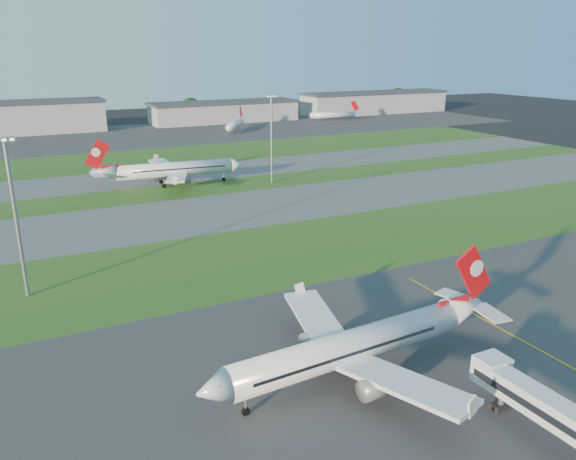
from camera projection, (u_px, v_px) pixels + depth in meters
ground at (528, 369)px, 70.40m from camera, size 700.00×700.00×0.00m
apron_near at (528, 369)px, 70.40m from camera, size 300.00×70.00×0.01m
grass_strip_a at (321, 245)px, 114.64m from camera, size 300.00×34.00×0.01m
taxiway_a at (257, 207)px, 142.71m from camera, size 300.00×32.00×0.01m
grass_strip_b at (223, 186)px, 163.98m from camera, size 300.00×18.00×0.01m
taxiway_b at (199, 172)px, 182.70m from camera, size 300.00×26.00×0.01m
grass_strip_c at (172, 156)px, 210.78m from camera, size 300.00×40.00×0.01m
apron_far at (137, 135)px, 261.82m from camera, size 400.00×80.00×0.01m
yellow_line at (555, 359)px, 72.53m from camera, size 0.25×60.00×0.02m
airliner_parked at (352, 347)px, 66.88m from camera, size 39.57×33.50×12.34m
airliner_taxiing at (174, 170)px, 164.50m from camera, size 41.69×35.22×13.02m
mini_jet_near at (235, 124)px, 274.25m from camera, size 17.76×24.47×9.48m
mini_jet_far at (333, 115)px, 314.21m from camera, size 28.20×9.23×9.48m
light_mast_west at (15, 208)px, 86.63m from camera, size 3.20×0.70×25.80m
light_mast_centre at (271, 133)px, 164.14m from camera, size 3.20×0.70×25.80m
hangar_west at (26, 117)px, 265.80m from camera, size 71.40×23.00×15.20m
hangar_east at (225, 111)px, 309.08m from camera, size 81.60×23.00×11.20m
hangar_far_east at (375, 102)px, 351.44m from camera, size 96.90×23.00×13.20m
tree_mid_west at (79, 116)px, 286.38m from camera, size 9.90×9.90×10.80m
tree_mid_east at (191, 108)px, 314.23m from camera, size 11.55×11.55×12.60m
tree_east at (310, 104)px, 344.73m from camera, size 10.45×10.45×11.40m
tree_far_east at (398, 97)px, 377.60m from camera, size 12.65×12.65×13.80m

